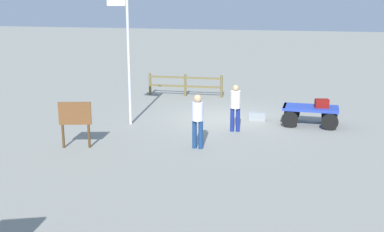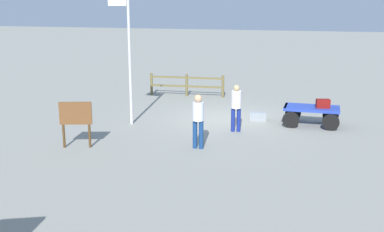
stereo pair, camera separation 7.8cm
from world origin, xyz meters
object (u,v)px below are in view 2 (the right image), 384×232
(luggage_cart, at_px, (311,112))
(signboard, at_px, (76,117))
(worker_trailing, at_px, (198,117))
(suitcase_grey, at_px, (258,116))
(suitcase_maroon, at_px, (323,104))
(worker_lead, at_px, (236,104))
(flagpole, at_px, (127,46))

(luggage_cart, distance_m, signboard, 8.38)
(worker_trailing, distance_m, signboard, 3.75)
(luggage_cart, xyz_separation_m, worker_trailing, (3.20, 3.88, 0.51))
(suitcase_grey, xyz_separation_m, signboard, (4.87, 5.03, 0.80))
(suitcase_maroon, bearing_deg, luggage_cart, -8.45)
(suitcase_maroon, bearing_deg, suitcase_grey, -6.12)
(suitcase_grey, bearing_deg, worker_lead, 74.18)
(luggage_cart, relative_size, worker_lead, 1.20)
(worker_trailing, bearing_deg, suitcase_maroon, -133.26)
(suitcase_grey, distance_m, flagpole, 5.58)
(luggage_cart, relative_size, signboard, 1.37)
(flagpole, height_order, signboard, flagpole)
(suitcase_grey, relative_size, worker_lead, 0.40)
(luggage_cart, relative_size, flagpole, 0.40)
(luggage_cart, xyz_separation_m, flagpole, (6.45, 1.66, 2.39))
(suitcase_maroon, bearing_deg, flagpole, 13.18)
(worker_lead, relative_size, signboard, 1.14)
(suitcase_grey, distance_m, worker_trailing, 4.35)
(flagpole, bearing_deg, signboard, 83.32)
(worker_trailing, distance_m, flagpole, 4.37)
(luggage_cart, relative_size, suitcase_grey, 3.00)
(flagpole, bearing_deg, suitcase_maroon, -166.82)
(suitcase_maroon, height_order, signboard, signboard)
(worker_lead, relative_size, worker_trailing, 0.97)
(worker_lead, height_order, signboard, worker_lead)
(luggage_cart, distance_m, worker_lead, 2.98)
(worker_trailing, height_order, flagpole, flagpole)
(worker_lead, xyz_separation_m, worker_trailing, (0.73, 2.27, 0.03))
(luggage_cart, relative_size, suitcase_maroon, 3.74)
(suitcase_maroon, height_order, worker_lead, worker_lead)
(signboard, bearing_deg, suitcase_grey, -134.07)
(worker_lead, xyz_separation_m, flagpole, (3.99, 0.05, 1.92))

